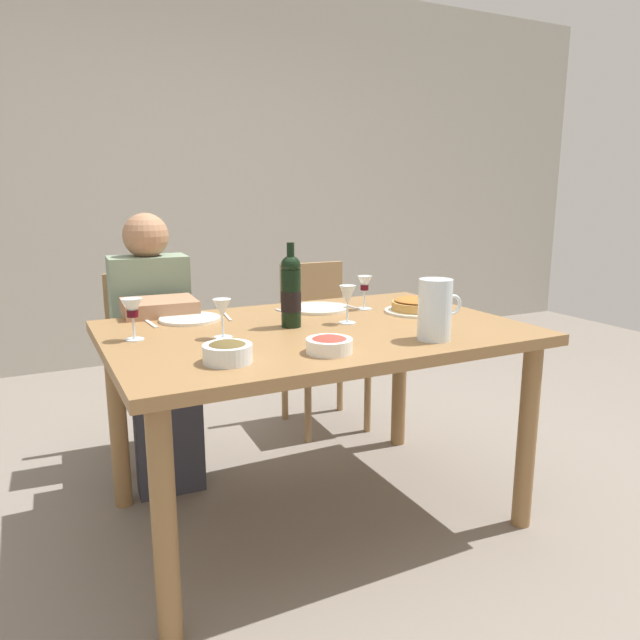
# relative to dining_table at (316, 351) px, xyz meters

# --- Properties ---
(ground_plane) EXTENTS (8.00, 8.00, 0.00)m
(ground_plane) POSITION_rel_dining_table_xyz_m (0.00, 0.00, -0.67)
(ground_plane) COLOR slate
(back_wall) EXTENTS (8.00, 0.10, 2.80)m
(back_wall) POSITION_rel_dining_table_xyz_m (0.00, 2.58, 0.73)
(back_wall) COLOR #B2ADA3
(back_wall) RESTS_ON ground
(dining_table) EXTENTS (1.50, 1.00, 0.76)m
(dining_table) POSITION_rel_dining_table_xyz_m (0.00, 0.00, 0.00)
(dining_table) COLOR olive
(dining_table) RESTS_ON ground
(wine_bottle) EXTENTS (0.08, 0.08, 0.31)m
(wine_bottle) POSITION_rel_dining_table_xyz_m (-0.08, 0.05, 0.23)
(wine_bottle) COLOR black
(wine_bottle) RESTS_ON dining_table
(water_pitcher) EXTENTS (0.17, 0.11, 0.21)m
(water_pitcher) POSITION_rel_dining_table_xyz_m (0.28, -0.34, 0.18)
(water_pitcher) COLOR silver
(water_pitcher) RESTS_ON dining_table
(baked_tart) EXTENTS (0.26, 0.26, 0.06)m
(baked_tart) POSITION_rel_dining_table_xyz_m (0.50, 0.06, 0.12)
(baked_tart) COLOR silver
(baked_tart) RESTS_ON dining_table
(salad_bowl) EXTENTS (0.15, 0.15, 0.05)m
(salad_bowl) POSITION_rel_dining_table_xyz_m (-0.12, -0.33, 0.12)
(salad_bowl) COLOR white
(salad_bowl) RESTS_ON dining_table
(olive_bowl) EXTENTS (0.15, 0.15, 0.07)m
(olive_bowl) POSITION_rel_dining_table_xyz_m (-0.43, -0.29, 0.13)
(olive_bowl) COLOR silver
(olive_bowl) RESTS_ON dining_table
(wine_glass_left_diner) EXTENTS (0.06, 0.06, 0.15)m
(wine_glass_left_diner) POSITION_rel_dining_table_xyz_m (0.14, 0.01, 0.19)
(wine_glass_left_diner) COLOR silver
(wine_glass_left_diner) RESTS_ON dining_table
(wine_glass_right_diner) EXTENTS (0.07, 0.07, 0.14)m
(wine_glass_right_diner) POSITION_rel_dining_table_xyz_m (-0.63, 0.11, 0.20)
(wine_glass_right_diner) COLOR silver
(wine_glass_right_diner) RESTS_ON dining_table
(wine_glass_centre) EXTENTS (0.06, 0.06, 0.14)m
(wine_glass_centre) POSITION_rel_dining_table_xyz_m (-0.36, 0.00, 0.19)
(wine_glass_centre) COLOR silver
(wine_glass_centre) RESTS_ON dining_table
(wine_glass_spare) EXTENTS (0.06, 0.06, 0.14)m
(wine_glass_spare) POSITION_rel_dining_table_xyz_m (0.34, 0.22, 0.20)
(wine_glass_spare) COLOR silver
(wine_glass_spare) RESTS_ON dining_table
(dinner_plate_left_setting) EXTENTS (0.24, 0.24, 0.01)m
(dinner_plate_left_setting) POSITION_rel_dining_table_xyz_m (-0.39, 0.33, 0.10)
(dinner_plate_left_setting) COLOR silver
(dinner_plate_left_setting) RESTS_ON dining_table
(dinner_plate_right_setting) EXTENTS (0.25, 0.25, 0.01)m
(dinner_plate_right_setting) POSITION_rel_dining_table_xyz_m (0.16, 0.29, 0.10)
(dinner_plate_right_setting) COLOR silver
(dinner_plate_right_setting) RESTS_ON dining_table
(fork_left_setting) EXTENTS (0.03, 0.16, 0.00)m
(fork_left_setting) POSITION_rel_dining_table_xyz_m (-0.54, 0.33, 0.09)
(fork_left_setting) COLOR silver
(fork_left_setting) RESTS_ON dining_table
(knife_left_setting) EXTENTS (0.04, 0.18, 0.00)m
(knife_left_setting) POSITION_rel_dining_table_xyz_m (-0.24, 0.33, 0.09)
(knife_left_setting) COLOR silver
(knife_left_setting) RESTS_ON dining_table
(knife_right_setting) EXTENTS (0.02, 0.18, 0.00)m
(knife_right_setting) POSITION_rel_dining_table_xyz_m (0.31, 0.29, 0.09)
(knife_right_setting) COLOR silver
(knife_right_setting) RESTS_ON dining_table
(spoon_right_setting) EXTENTS (0.04, 0.16, 0.00)m
(spoon_right_setting) POSITION_rel_dining_table_xyz_m (0.01, 0.29, 0.09)
(spoon_right_setting) COLOR silver
(spoon_right_setting) RESTS_ON dining_table
(chair_left) EXTENTS (0.42, 0.42, 0.87)m
(chair_left) POSITION_rel_dining_table_xyz_m (-0.45, 0.91, -0.17)
(chair_left) COLOR #9E7A51
(chair_left) RESTS_ON ground
(diner_left) EXTENTS (0.35, 0.52, 1.16)m
(diner_left) POSITION_rel_dining_table_xyz_m (-0.46, 0.67, -0.05)
(diner_left) COLOR gray
(diner_left) RESTS_ON ground
(chair_right) EXTENTS (0.42, 0.42, 0.87)m
(chair_right) POSITION_rel_dining_table_xyz_m (0.45, 0.88, -0.17)
(chair_right) COLOR #9E7A51
(chair_right) RESTS_ON ground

